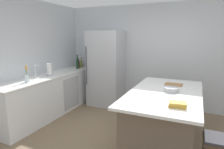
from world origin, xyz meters
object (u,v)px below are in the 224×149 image
cookbook_stack (178,104)px  olive_oil_bottle (81,64)px  kitchen_island (164,118)px  bar_stool (219,147)px  flower_vase (27,77)px  paper_towel_roll (50,70)px  refrigerator (106,68)px  wine_bottle (77,63)px  sink_faucet (36,71)px  soda_bottle (81,62)px  syrup_bottle (79,64)px  mixing_bowl (171,89)px  cutting_board (174,84)px

cookbook_stack → olive_oil_bottle: bearing=143.1°
kitchen_island → bar_stool: bearing=-42.9°
flower_vase → paper_towel_roll: (-0.07, 0.70, 0.03)m
cookbook_stack → refrigerator: bearing=134.3°
olive_oil_bottle → wine_bottle: wine_bottle is taller
bar_stool → sink_faucet: 3.52m
soda_bottle → syrup_bottle: soda_bottle is taller
kitchen_island → refrigerator: (-1.74, 1.40, 0.51)m
syrup_bottle → mixing_bowl: 2.98m
cutting_board → paper_towel_roll: bearing=-173.7°
kitchen_island → soda_bottle: 3.13m
paper_towel_roll → syrup_bottle: (0.02, 1.14, -0.03)m
flower_vase → cookbook_stack: flower_vase is taller
sink_faucet → olive_oil_bottle: bearing=86.3°
bar_stool → soda_bottle: 4.12m
flower_vase → cookbook_stack: (2.79, -0.17, -0.09)m
kitchen_island → bar_stool: 1.03m
mixing_bowl → paper_towel_roll: bearing=176.1°
sink_faucet → olive_oil_bottle: 1.59m
kitchen_island → syrup_bottle: 2.98m
syrup_bottle → cutting_board: bearing=-17.6°
sink_faucet → cutting_board: (2.73, 0.65, -0.16)m
cookbook_stack → sink_faucet: bearing=169.9°
mixing_bowl → kitchen_island: bearing=-145.8°
wine_bottle → bar_stool: bearing=-30.8°
olive_oil_bottle → cookbook_stack: bearing=-36.9°
flower_vase → wine_bottle: 1.74m
bar_stool → cutting_board: cutting_board is taller
paper_towel_roll → olive_oil_bottle: (0.05, 1.24, -0.02)m
wine_bottle → cutting_board: 2.73m
olive_oil_bottle → mixing_bowl: bearing=-28.2°
syrup_bottle → paper_towel_roll: bearing=-91.3°
soda_bottle → sink_faucet: bearing=-90.9°
soda_bottle → wine_bottle: 0.31m
flower_vase → wine_bottle: size_ratio=0.87×
bar_stool → cookbook_stack: bearing=172.2°
kitchen_island → flower_vase: flower_vase is taller
refrigerator → olive_oil_bottle: bearing=174.9°
kitchen_island → paper_towel_roll: bearing=174.7°
wine_bottle → cookbook_stack: bearing=-34.2°
sink_faucet → soda_bottle: size_ratio=0.84×
cookbook_stack → mixing_bowl: size_ratio=0.97×
cookbook_stack → mixing_bowl: bearing=103.6°
refrigerator → cutting_board: (1.81, -0.87, -0.04)m
mixing_bowl → cutting_board: bearing=91.9°
sink_faucet → syrup_bottle: 1.49m
kitchen_island → soda_bottle: bearing=149.3°
cookbook_stack → mixing_bowl: (-0.17, 0.69, 0.00)m
wine_bottle → cookbook_stack: size_ratio=1.67×
bar_stool → paper_towel_roll: 3.53m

